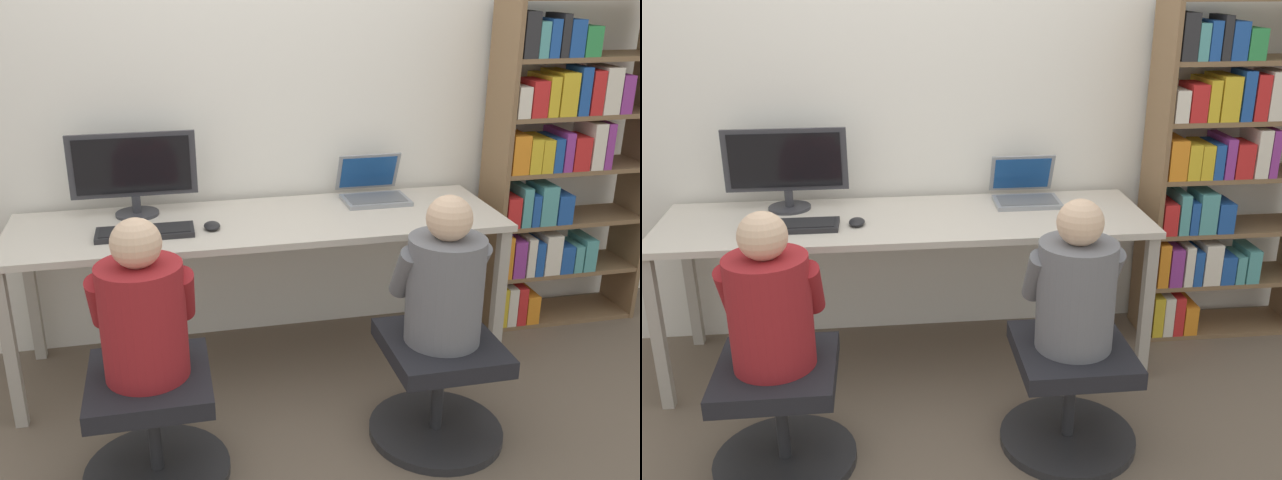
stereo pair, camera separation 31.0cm
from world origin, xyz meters
The scene contains 12 objects.
ground_plane centered at (0.00, 0.00, 0.00)m, with size 14.00×14.00×0.00m, color brown.
wall_back centered at (0.00, 0.72, 1.30)m, with size 10.00×0.05×2.60m.
desk centered at (0.00, 0.33, 0.67)m, with size 2.22×0.66×0.74m.
desktop_monitor centered at (-0.54, 0.51, 0.94)m, with size 0.57×0.20×0.39m.
laptop centered at (0.59, 0.51, 0.78)m, with size 0.32×0.30×0.21m.
keyboard centered at (-0.50, 0.24, 0.75)m, with size 0.41×0.16×0.03m.
computer_mouse_by_keyboard centered at (-0.22, 0.25, 0.75)m, with size 0.07×0.10×0.03m.
office_chair_left centered at (-0.52, -0.42, 0.24)m, with size 0.55×0.55×0.44m.
office_chair_right centered at (0.61, -0.40, 0.24)m, with size 0.55×0.55×0.44m.
person_at_monitor centered at (-0.52, -0.41, 0.69)m, with size 0.37×0.31×0.59m.
person_at_laptop centered at (0.61, -0.40, 0.69)m, with size 0.36×0.31×0.59m.
bookshelf centered at (1.55, 0.48, 0.86)m, with size 0.85×0.29×1.69m.
Camera 2 is at (-0.09, -2.77, 1.80)m, focal length 40.00 mm.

